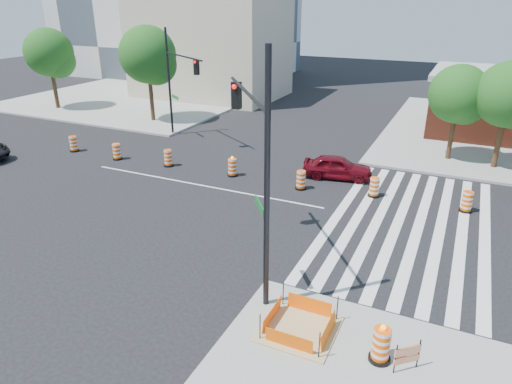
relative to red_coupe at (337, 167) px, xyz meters
The scene contains 22 objects.
ground 7.72m from the red_coupe, 146.51° to the right, with size 120.00×120.00×0.00m, color black.
sidewalk_nw 28.03m from the red_coupe, 150.60° to the left, with size 22.00×22.00×0.15m, color gray.
crosswalk_east 6.25m from the red_coupe, 43.07° to the right, with size 6.75×13.50×0.01m.
lane_centerline 7.72m from the red_coupe, 146.51° to the right, with size 14.00×0.12×0.01m, color silver.
excavation_pit 13.50m from the red_coupe, 78.94° to the right, with size 2.20×2.20×0.90m.
beige_midrise 25.95m from the red_coupe, 136.04° to the left, with size 14.00×10.00×10.00m, color #B6A78B.
red_coupe is the anchor object (origin of this frame).
signal_pole_se 11.94m from the red_coupe, 89.45° to the right, with size 3.84×5.04×8.19m.
signal_pole_nw 13.20m from the red_coupe, 167.63° to the left, with size 4.81×3.15×7.45m.
pit_drum 14.39m from the red_coupe, 69.53° to the right, with size 0.61×0.61×1.21m.
barricade 14.72m from the red_coupe, 67.05° to the right, with size 0.62×0.56×0.93m.
tree_north_a 28.91m from the red_coupe, 167.66° to the left, with size 4.19×4.19×7.12m.
tree_north_b 18.81m from the red_coupe, 160.52° to the left, with size 4.46×4.46×7.58m.
tree_north_c 8.74m from the red_coupe, 46.96° to the left, with size 3.48×3.48×5.92m.
tree_north_d 10.41m from the red_coupe, 33.86° to the left, with size 3.70×3.70×6.30m.
median_drum_0 17.40m from the red_coupe, behind, with size 0.60×0.60×1.02m.
median_drum_1 13.75m from the red_coupe, 168.47° to the right, with size 0.60×0.60×1.02m.
median_drum_2 10.10m from the red_coupe, 166.18° to the right, with size 0.60×0.60×1.02m.
median_drum_3 5.95m from the red_coupe, 157.97° to the right, with size 0.60×0.60×1.18m.
median_drum_4 2.74m from the red_coupe, 118.21° to the right, with size 0.60×0.60×1.02m.
median_drum_5 3.03m from the red_coupe, 35.77° to the right, with size 0.60×0.60×1.02m.
median_drum_6 7.03m from the red_coupe, 14.15° to the right, with size 0.60×0.60×1.02m.
Camera 1 is at (12.51, -19.60, 9.42)m, focal length 32.00 mm.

